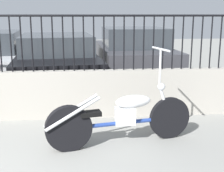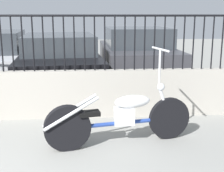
{
  "view_description": "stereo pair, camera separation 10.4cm",
  "coord_description": "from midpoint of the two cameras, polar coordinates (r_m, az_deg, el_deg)",
  "views": [
    {
      "loc": [
        1.5,
        -2.66,
        1.79
      ],
      "look_at": [
        1.97,
        2.05,
        0.7
      ],
      "focal_mm": 50.0,
      "sensor_mm": 36.0,
      "label": 1
    },
    {
      "loc": [
        1.6,
        -2.66,
        1.79
      ],
      "look_at": [
        1.97,
        2.05,
        0.7
      ],
      "focal_mm": 50.0,
      "sensor_mm": 36.0,
      "label": 2
    }
  ],
  "objects": [
    {
      "name": "motorcycle_blue",
      "position": [
        4.33,
        1.11,
        -5.84
      ],
      "size": [
        2.1,
        0.67,
        1.34
      ],
      "rotation": [
        0.0,
        0.0,
        0.2
      ],
      "color": "black",
      "rests_on": "ground_plane"
    },
    {
      "name": "car_dark_grey",
      "position": [
        8.62,
        4.79,
        5.83
      ],
      "size": [
        1.83,
        3.98,
        1.44
      ],
      "rotation": [
        0.0,
        0.0,
        1.59
      ],
      "color": "black",
      "rests_on": "ground_plane"
    },
    {
      "name": "car_black",
      "position": [
        7.88,
        -9.15,
        4.69
      ],
      "size": [
        2.19,
        4.6,
        1.32
      ],
      "rotation": [
        0.0,
        0.0,
        1.66
      ],
      "color": "black",
      "rests_on": "ground_plane"
    }
  ]
}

